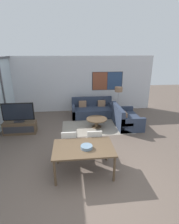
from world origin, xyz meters
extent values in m
plane|color=brown|center=(0.00, 0.00, 0.00)|extent=(24.00, 24.00, 0.00)
cube|color=silver|center=(0.00, 5.67, 1.40)|extent=(7.60, 0.06, 2.80)
cube|color=#2D2D33|center=(1.44, 5.63, 1.55)|extent=(1.59, 0.01, 0.93)
cube|color=brown|center=(1.05, 5.62, 1.55)|extent=(0.76, 0.02, 0.89)
cube|color=navy|center=(1.83, 5.62, 1.55)|extent=(0.76, 0.02, 0.89)
cube|color=#515156|center=(-3.27, 4.25, 1.40)|extent=(0.07, 0.08, 2.80)
cube|color=gray|center=(0.56, 3.38, 0.00)|extent=(2.86, 1.60, 0.01)
cube|color=brown|center=(-2.46, 3.18, 0.23)|extent=(1.21, 0.45, 0.47)
cube|color=#2D2D33|center=(-2.46, 2.95, 0.23)|extent=(1.11, 0.01, 0.26)
cube|color=#2D2D33|center=(-2.46, 3.18, 0.49)|extent=(0.36, 0.20, 0.05)
cube|color=#2D2D33|center=(-2.46, 3.18, 0.56)|extent=(0.06, 0.03, 0.08)
cube|color=black|center=(-2.46, 3.18, 0.88)|extent=(1.17, 0.04, 0.68)
cube|color=black|center=(-2.46, 3.16, 0.88)|extent=(1.09, 0.01, 0.61)
cube|color=#2D384C|center=(0.56, 4.68, 0.21)|extent=(1.99, 0.98, 0.42)
cube|color=#2D384C|center=(0.56, 5.10, 0.43)|extent=(1.99, 0.16, 0.87)
cube|color=#2D384C|center=(-0.36, 4.68, 0.30)|extent=(0.14, 0.98, 0.60)
cube|color=#2D384C|center=(1.49, 4.68, 0.30)|extent=(0.14, 0.98, 0.60)
cube|color=#9E7556|center=(0.09, 4.92, 0.57)|extent=(0.36, 0.12, 0.30)
cube|color=#9E7556|center=(1.04, 4.92, 0.57)|extent=(0.36, 0.12, 0.30)
cube|color=#2D384C|center=(1.88, 3.45, 0.21)|extent=(0.98, 1.59, 0.42)
cube|color=#2D384C|center=(1.47, 3.45, 0.43)|extent=(0.16, 1.59, 0.87)
cube|color=#2D384C|center=(1.88, 2.73, 0.30)|extent=(0.98, 0.14, 0.60)
cube|color=#2D384C|center=(1.88, 4.18, 0.30)|extent=(0.98, 0.14, 0.60)
cube|color=#9E7556|center=(1.65, 3.09, 0.57)|extent=(0.12, 0.36, 0.30)
cylinder|color=brown|center=(0.56, 3.38, 0.01)|extent=(0.38, 0.38, 0.03)
cylinder|color=brown|center=(0.56, 3.38, 0.17)|extent=(0.15, 0.15, 0.35)
cylinder|color=brown|center=(0.56, 3.38, 0.37)|extent=(0.85, 0.85, 0.04)
cube|color=brown|center=(-0.20, 0.62, 0.72)|extent=(1.54, 1.00, 0.04)
cylinder|color=brown|center=(-0.91, 0.18, 0.35)|extent=(0.06, 0.06, 0.70)
cylinder|color=brown|center=(0.51, 0.18, 0.35)|extent=(0.06, 0.06, 0.70)
cylinder|color=brown|center=(-0.91, 1.06, 0.35)|extent=(0.06, 0.06, 0.70)
cylinder|color=brown|center=(0.51, 1.06, 0.35)|extent=(0.06, 0.06, 0.70)
cube|color=beige|center=(-0.57, 1.43, 0.44)|extent=(0.46, 0.46, 0.06)
cube|color=beige|center=(-0.57, 1.23, 0.67)|extent=(0.42, 0.05, 0.41)
cylinder|color=brown|center=(-0.77, 1.23, 0.20)|extent=(0.04, 0.04, 0.41)
cylinder|color=brown|center=(-0.37, 1.23, 0.20)|extent=(0.04, 0.04, 0.41)
cylinder|color=brown|center=(-0.77, 1.63, 0.20)|extent=(0.04, 0.04, 0.41)
cylinder|color=brown|center=(-0.37, 1.63, 0.20)|extent=(0.04, 0.04, 0.41)
cube|color=beige|center=(0.17, 1.41, 0.44)|extent=(0.46, 0.46, 0.06)
cube|color=beige|center=(0.17, 1.20, 0.67)|extent=(0.42, 0.05, 0.41)
cylinder|color=brown|center=(-0.03, 1.21, 0.20)|extent=(0.04, 0.04, 0.41)
cylinder|color=brown|center=(0.37, 1.21, 0.20)|extent=(0.04, 0.04, 0.41)
cylinder|color=brown|center=(-0.03, 1.61, 0.20)|extent=(0.04, 0.04, 0.41)
cylinder|color=brown|center=(0.37, 1.61, 0.20)|extent=(0.04, 0.04, 0.41)
cylinder|color=slate|center=(-0.13, 0.55, 0.78)|extent=(0.30, 0.30, 0.08)
torus|color=slate|center=(-0.13, 0.55, 0.81)|extent=(0.30, 0.30, 0.02)
cylinder|color=#2D2D33|center=(1.81, 4.74, 0.01)|extent=(0.28, 0.28, 0.02)
cylinder|color=#B7B7BC|center=(1.81, 4.74, 0.60)|extent=(0.03, 0.03, 1.16)
cylinder|color=#9E7556|center=(1.81, 4.74, 1.29)|extent=(0.37, 0.37, 0.22)
camera|label=1|loc=(-0.48, -3.24, 3.06)|focal=28.00mm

